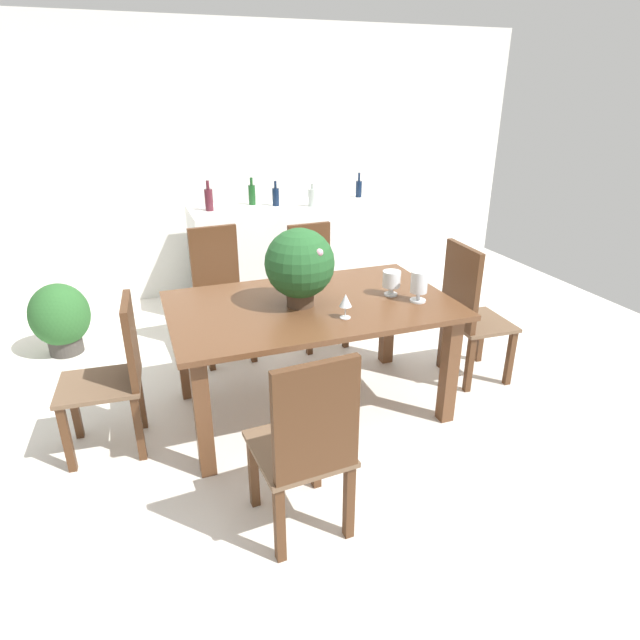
% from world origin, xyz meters
% --- Properties ---
extents(ground_plane, '(7.04, 7.04, 0.00)m').
position_xyz_m(ground_plane, '(0.00, 0.00, 0.00)').
color(ground_plane, silver).
extents(back_wall, '(6.40, 0.10, 2.60)m').
position_xyz_m(back_wall, '(0.00, 2.60, 1.30)').
color(back_wall, white).
rests_on(back_wall, ground).
extents(dining_table, '(1.76, 1.08, 0.77)m').
position_xyz_m(dining_table, '(0.00, 0.04, 0.65)').
color(dining_table, brown).
rests_on(dining_table, ground).
extents(chair_far_left, '(0.44, 0.46, 1.02)m').
position_xyz_m(chair_far_left, '(-0.40, 1.10, 0.55)').
color(chair_far_left, '#4C2D19').
rests_on(chair_far_left, ground).
extents(chair_far_right, '(0.42, 0.47, 0.98)m').
position_xyz_m(chair_far_right, '(0.39, 1.10, 0.53)').
color(chair_far_right, '#4C2D19').
rests_on(chair_far_right, ground).
extents(chair_near_left, '(0.45, 0.49, 1.00)m').
position_xyz_m(chair_near_left, '(-0.39, -1.02, 0.54)').
color(chair_near_left, '#4C2D19').
rests_on(chair_near_left, ground).
extents(chair_head_end, '(0.48, 0.44, 0.93)m').
position_xyz_m(chair_head_end, '(-1.19, 0.03, 0.51)').
color(chair_head_end, '#4C2D19').
rests_on(chair_head_end, ground).
extents(chair_foot_end, '(0.43, 0.47, 1.02)m').
position_xyz_m(chair_foot_end, '(1.19, 0.05, 0.56)').
color(chair_foot_end, '#4C2D19').
rests_on(chair_foot_end, ground).
extents(flower_centerpiece, '(0.42, 0.42, 0.48)m').
position_xyz_m(flower_centerpiece, '(-0.08, 0.03, 1.03)').
color(flower_centerpiece, '#4C3828').
rests_on(flower_centerpiece, dining_table).
extents(crystal_vase_left, '(0.11, 0.11, 0.20)m').
position_xyz_m(crystal_vase_left, '(0.64, -0.17, 0.89)').
color(crystal_vase_left, silver).
rests_on(crystal_vase_left, dining_table).
extents(crystal_vase_center_near, '(0.12, 0.12, 0.16)m').
position_xyz_m(crystal_vase_center_near, '(0.53, -0.01, 0.87)').
color(crystal_vase_center_near, silver).
rests_on(crystal_vase_center_near, dining_table).
extents(wine_glass, '(0.07, 0.07, 0.15)m').
position_xyz_m(wine_glass, '(0.11, -0.25, 0.87)').
color(wine_glass, silver).
rests_on(wine_glass, dining_table).
extents(kitchen_counter, '(1.98, 0.69, 0.97)m').
position_xyz_m(kitchen_counter, '(0.51, 2.02, 0.48)').
color(kitchen_counter, white).
rests_on(kitchen_counter, ground).
extents(wine_bottle_amber, '(0.07, 0.07, 0.26)m').
position_xyz_m(wine_bottle_amber, '(0.14, 2.18, 1.07)').
color(wine_bottle_amber, '#194C1E').
rests_on(wine_bottle_amber, kitchen_counter).
extents(wine_bottle_tall, '(0.06, 0.06, 0.25)m').
position_xyz_m(wine_bottle_tall, '(1.27, 2.19, 1.06)').
color(wine_bottle_tall, '#0F1E38').
rests_on(wine_bottle_tall, kitchen_counter).
extents(wine_bottle_dark, '(0.06, 0.06, 0.23)m').
position_xyz_m(wine_bottle_dark, '(0.34, 2.05, 1.06)').
color(wine_bottle_dark, '#0F1E38').
rests_on(wine_bottle_dark, kitchen_counter).
extents(wine_bottle_clear, '(0.07, 0.07, 0.27)m').
position_xyz_m(wine_bottle_clear, '(-0.29, 2.05, 1.07)').
color(wine_bottle_clear, '#511E28').
rests_on(wine_bottle_clear, kitchen_counter).
extents(wine_bottle_green, '(0.08, 0.08, 0.21)m').
position_xyz_m(wine_bottle_green, '(0.66, 1.90, 1.05)').
color(wine_bottle_green, '#B2BFB7').
rests_on(wine_bottle_green, kitchen_counter).
extents(potted_plant_floor, '(0.46, 0.46, 0.59)m').
position_xyz_m(potted_plant_floor, '(-1.63, 1.51, 0.31)').
color(potted_plant_floor, '#423D38').
rests_on(potted_plant_floor, ground).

